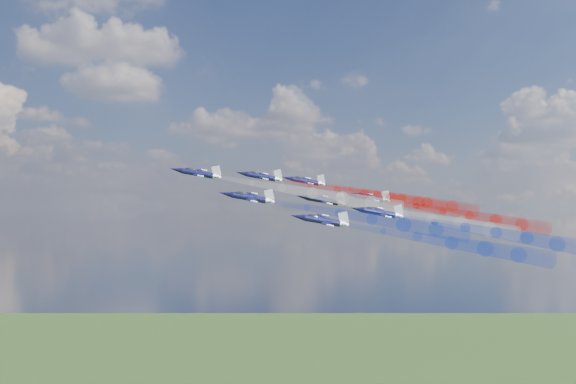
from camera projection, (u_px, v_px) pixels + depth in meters
name	position (u px, v px, depth m)	size (l,w,h in m)	color
jet_lead	(198.00, 173.00, 134.23)	(8.85, 11.06, 2.95)	black
trail_lead	(312.00, 193.00, 136.01)	(3.69, 38.99, 3.69)	silver
jet_inner_left	(249.00, 198.00, 124.22)	(8.85, 11.06, 2.95)	black
trail_inner_left	(372.00, 219.00, 126.00)	(3.69, 38.99, 3.69)	#1738C5
jet_inner_right	(261.00, 177.00, 147.64)	(8.85, 11.06, 2.95)	black
trail_inner_right	(365.00, 195.00, 149.42)	(3.69, 38.99, 3.69)	red
jet_outer_left	(322.00, 221.00, 116.72)	(8.85, 11.06, 2.95)	black
trail_outer_left	(452.00, 243.00, 118.50)	(3.69, 38.99, 3.69)	#1738C5
jet_center_third	(323.00, 200.00, 138.47)	(8.85, 11.06, 2.95)	black
trail_center_third	(432.00, 219.00, 140.25)	(3.69, 38.99, 3.69)	silver
jet_outer_right	(306.00, 181.00, 157.90)	(8.85, 11.06, 2.95)	black
trail_outer_right	(402.00, 198.00, 159.68)	(3.69, 38.99, 3.69)	red
jet_rear_left	(379.00, 213.00, 128.77)	(8.85, 11.06, 2.95)	black
trail_rear_left	(496.00, 233.00, 130.55)	(3.69, 38.99, 3.69)	#1738C5
jet_rear_right	(369.00, 198.00, 149.76)	(8.85, 11.06, 2.95)	black
trail_rear_right	(470.00, 215.00, 151.54)	(3.69, 38.99, 3.69)	red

